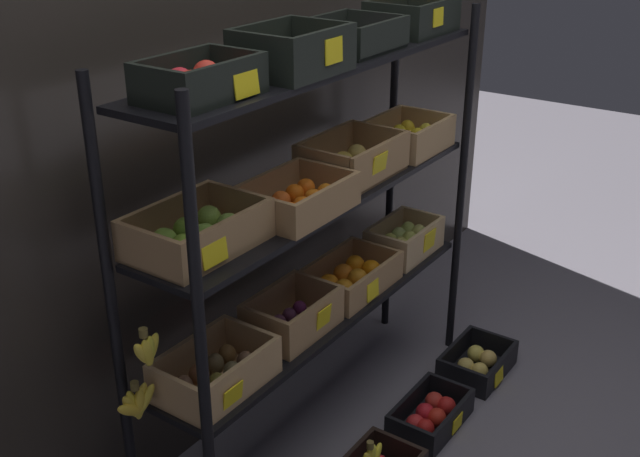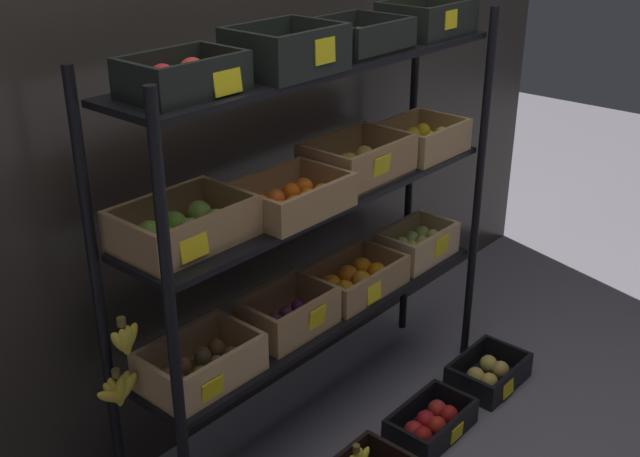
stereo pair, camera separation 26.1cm
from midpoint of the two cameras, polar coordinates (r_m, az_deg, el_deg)
The scene contains 5 objects.
ground_plane at distance 3.03m, azimuth 2.54°, elevation -14.06°, with size 10.00×10.00×0.00m, color slate.
storefront_wall at distance 2.68m, azimuth -3.15°, elevation 11.48°, with size 3.93×0.12×2.57m, color #2D2823.
display_rack at distance 2.56m, azimuth 3.05°, elevation 2.49°, with size 1.66×0.36×1.51m.
crate_ground_center_apple_red at distance 3.00m, azimuth 10.70°, elevation -13.97°, with size 0.34×0.21×0.11m.
crate_ground_apple_gold at distance 3.31m, azimuth 14.53°, elevation -10.34°, with size 0.33×0.23×0.11m.
Camera 2 is at (-1.79, -1.56, 1.88)m, focal length 43.57 mm.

